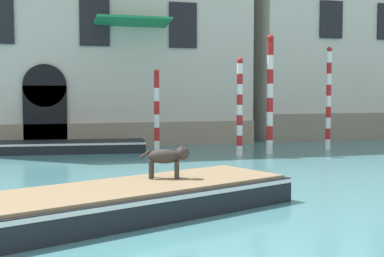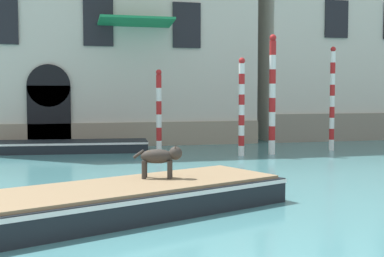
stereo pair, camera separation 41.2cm
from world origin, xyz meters
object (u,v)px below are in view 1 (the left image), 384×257
Objects in this scene: mooring_pole_0 at (240,106)px; mooring_pole_2 at (157,111)px; dog_on_deck at (168,157)px; mooring_pole_3 at (270,94)px; mooring_pole_4 at (329,98)px; boat_moored_near_palazzo at (67,146)px; boat_foreground at (85,206)px.

mooring_pole_0 is 3.16m from mooring_pole_2.
mooring_pole_0 reaches higher than dog_on_deck.
mooring_pole_3 is at bearing -16.26° from mooring_pole_2.
mooring_pole_0 is at bearing -169.06° from mooring_pole_4.
dog_on_deck reaches higher than boat_moored_near_palazzo.
boat_moored_near_palazzo is (-1.58, 10.56, -0.79)m from dog_on_deck.
boat_moored_near_palazzo is at bearing 160.38° from mooring_pole_3.
dog_on_deck is 9.91m from mooring_pole_3.
mooring_pole_0 is 0.87× the size of mooring_pole_4.
mooring_pole_0 is at bearing -26.51° from mooring_pole_2.
boat_moored_near_palazzo is (0.19, 11.53, -0.08)m from boat_foreground.
mooring_pole_3 is at bearing 27.14° from boat_foreground.
boat_foreground is 8.91× the size of dog_on_deck.
dog_on_deck reaches higher than boat_foreground.
mooring_pole_2 is 0.77× the size of mooring_pole_4.
boat_foreground is 2.79× the size of mooring_pole_2.
boat_moored_near_palazzo is 10.59m from mooring_pole_4.
mooring_pole_4 reaches higher than boat_moored_near_palazzo.
mooring_pole_3 is 1.08× the size of mooring_pole_4.
boat_foreground is 2.15× the size of mooring_pole_4.
boat_foreground is at bearing -130.49° from mooring_pole_3.
mooring_pole_0 is 1.13× the size of mooring_pole_2.
mooring_pole_3 is at bearing 9.02° from mooring_pole_0.
mooring_pole_2 is at bearing 95.76° from dog_on_deck.
mooring_pole_3 is (1.29, 0.21, 0.45)m from mooring_pole_0.
dog_on_deck is 0.16× the size of boat_moored_near_palazzo.
mooring_pole_3 is at bearing 70.06° from dog_on_deck.
dog_on_deck is 0.24× the size of mooring_pole_4.
mooring_pole_3 reaches higher than dog_on_deck.
mooring_pole_0 is (6.30, 8.69, 1.51)m from boat_foreground.
boat_moored_near_palazzo is 1.38× the size of mooring_pole_3.
boat_foreground is 1.98× the size of mooring_pole_3.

